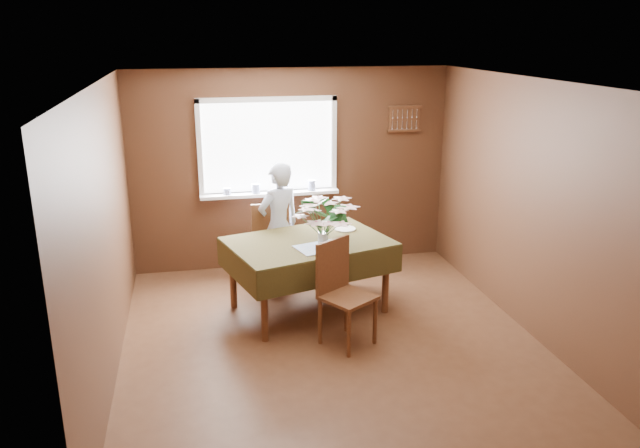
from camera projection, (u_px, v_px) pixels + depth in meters
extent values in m
plane|color=#4E2D1B|center=(332.00, 342.00, 6.11)|extent=(4.50, 4.50, 0.00)
plane|color=white|center=(333.00, 82.00, 5.36)|extent=(4.50, 4.50, 0.00)
plane|color=brown|center=(292.00, 170.00, 7.84)|extent=(4.00, 0.00, 4.00)
plane|color=brown|center=(419.00, 331.00, 3.63)|extent=(4.00, 0.00, 4.00)
plane|color=brown|center=(105.00, 235.00, 5.34)|extent=(0.00, 4.50, 4.50)
plane|color=brown|center=(530.00, 208.00, 6.13)|extent=(0.00, 4.50, 4.50)
cube|color=white|center=(268.00, 147.00, 7.67)|extent=(1.60, 0.01, 1.10)
cube|color=white|center=(267.00, 99.00, 7.49)|extent=(1.72, 0.06, 0.06)
cube|color=white|center=(269.00, 193.00, 7.83)|extent=(1.72, 0.06, 0.06)
cube|color=white|center=(199.00, 150.00, 7.49)|extent=(0.06, 0.06, 1.22)
cube|color=white|center=(334.00, 145.00, 7.82)|extent=(0.06, 0.06, 1.22)
cube|color=white|center=(270.00, 193.00, 7.76)|extent=(1.72, 0.20, 0.04)
cylinder|color=white|center=(227.00, 191.00, 7.62)|extent=(0.09, 0.09, 0.08)
cylinder|color=white|center=(256.00, 189.00, 7.69)|extent=(0.11, 0.11, 0.12)
cylinder|color=white|center=(284.00, 188.00, 7.76)|extent=(0.12, 0.12, 0.09)
cylinder|color=white|center=(312.00, 185.00, 7.82)|extent=(0.10, 0.10, 0.13)
cube|color=brown|center=(404.00, 119.00, 7.92)|extent=(0.40, 0.03, 0.30)
cube|color=brown|center=(405.00, 107.00, 7.86)|extent=(0.44, 0.04, 0.03)
cube|color=brown|center=(404.00, 131.00, 7.95)|extent=(0.44, 0.04, 0.03)
cylinder|color=brown|center=(264.00, 306.00, 6.04)|extent=(0.07, 0.07, 0.75)
cylinder|color=brown|center=(386.00, 280.00, 6.66)|extent=(0.07, 0.07, 0.75)
cylinder|color=brown|center=(233.00, 276.00, 6.78)|extent=(0.07, 0.07, 0.75)
cylinder|color=brown|center=(345.00, 255.00, 7.40)|extent=(0.07, 0.07, 0.75)
cube|color=brown|center=(308.00, 243.00, 6.60)|extent=(1.80, 1.44, 0.04)
cube|color=black|center=(308.00, 241.00, 6.60)|extent=(1.88, 1.52, 0.01)
cube|color=black|center=(334.00, 272.00, 6.17)|extent=(1.58, 0.46, 0.29)
cube|color=black|center=(286.00, 240.00, 7.11)|extent=(1.58, 0.46, 0.29)
cube|color=black|center=(236.00, 268.00, 6.28)|extent=(0.32, 1.07, 0.29)
cube|color=black|center=(373.00, 243.00, 7.00)|extent=(0.32, 1.07, 0.29)
cube|color=#489BCC|center=(320.00, 247.00, 6.37)|extent=(0.55, 0.46, 0.01)
cylinder|color=brown|center=(283.00, 256.00, 7.77)|extent=(0.04, 0.04, 0.47)
cylinder|color=brown|center=(253.00, 258.00, 7.70)|extent=(0.04, 0.04, 0.47)
cylinder|color=brown|center=(287.00, 267.00, 7.41)|extent=(0.04, 0.04, 0.47)
cylinder|color=brown|center=(256.00, 269.00, 7.35)|extent=(0.04, 0.04, 0.47)
cube|color=brown|center=(269.00, 243.00, 7.48)|extent=(0.45, 0.45, 0.03)
cube|color=brown|center=(271.00, 226.00, 7.21)|extent=(0.44, 0.04, 0.52)
cylinder|color=brown|center=(349.00, 334.00, 5.77)|extent=(0.04, 0.04, 0.47)
cylinder|color=brown|center=(375.00, 321.00, 6.03)|extent=(0.04, 0.04, 0.47)
cylinder|color=brown|center=(320.00, 321.00, 6.02)|extent=(0.04, 0.04, 0.47)
cylinder|color=brown|center=(346.00, 309.00, 6.28)|extent=(0.04, 0.04, 0.47)
cube|color=brown|center=(348.00, 298.00, 5.95)|extent=(0.61, 0.61, 0.03)
cube|color=brown|center=(333.00, 265.00, 6.01)|extent=(0.38, 0.27, 0.52)
imported|color=white|center=(279.00, 226.00, 7.24)|extent=(0.65, 0.56, 1.50)
cylinder|color=white|center=(323.00, 239.00, 6.43)|extent=(0.11, 0.11, 0.14)
cylinder|color=#33662D|center=(323.00, 229.00, 6.40)|extent=(0.07, 0.07, 0.10)
cylinder|color=white|center=(345.00, 229.00, 6.95)|extent=(0.34, 0.34, 0.01)
cube|color=silver|center=(333.00, 245.00, 6.44)|extent=(0.10, 0.24, 0.00)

